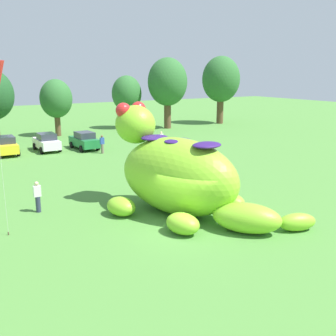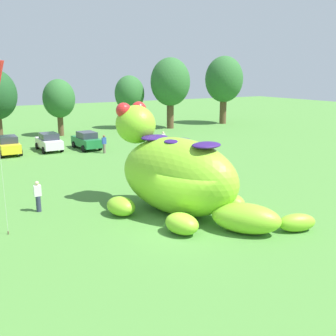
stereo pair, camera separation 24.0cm
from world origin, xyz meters
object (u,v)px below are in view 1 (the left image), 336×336
(spectator_mid_field, at_px, (161,140))
(car_green, at_px, (84,140))
(car_yellow, at_px, (6,145))
(car_white, at_px, (47,142))
(giant_inflatable_creature, at_px, (178,175))
(spectator_near_inflatable, at_px, (38,197))
(spectator_by_cars, at_px, (102,144))

(spectator_mid_field, bearing_deg, car_green, 150.95)
(car_yellow, distance_m, car_white, 3.70)
(car_yellow, bearing_deg, car_green, -8.86)
(giant_inflatable_creature, distance_m, car_yellow, 21.81)
(giant_inflatable_creature, relative_size, car_yellow, 2.47)
(car_green, bearing_deg, car_white, 162.65)
(giant_inflatable_creature, bearing_deg, car_green, 84.88)
(car_yellow, distance_m, spectator_near_inflatable, 17.20)
(car_yellow, height_order, spectator_by_cars, car_yellow)
(giant_inflatable_creature, relative_size, spectator_near_inflatable, 5.94)
(giant_inflatable_creature, relative_size, car_green, 2.42)
(car_green, distance_m, spectator_by_cars, 2.93)
(giant_inflatable_creature, relative_size, spectator_mid_field, 5.94)
(car_green, bearing_deg, car_yellow, 171.14)
(car_white, bearing_deg, spectator_near_inflatable, -105.74)
(car_yellow, bearing_deg, spectator_near_inflatable, -93.76)
(car_yellow, height_order, spectator_mid_field, car_yellow)
(spectator_mid_field, xyz_separation_m, spectator_by_cars, (-5.88, 0.82, 0.00))
(giant_inflatable_creature, xyz_separation_m, car_green, (1.79, 20.01, -1.24))
(car_yellow, height_order, spectator_near_inflatable, car_yellow)
(car_green, relative_size, spectator_by_cars, 2.45)
(car_white, bearing_deg, giant_inflatable_creature, -85.62)
(car_white, height_order, car_green, same)
(spectator_near_inflatable, bearing_deg, car_white, 74.26)
(spectator_near_inflatable, bearing_deg, car_yellow, 86.24)
(car_yellow, relative_size, car_white, 1.00)
(spectator_near_inflatable, height_order, spectator_by_cars, same)
(car_white, xyz_separation_m, spectator_by_cars, (4.13, -3.91, -0.01))
(car_white, relative_size, car_green, 0.99)
(giant_inflatable_creature, bearing_deg, car_white, 94.38)
(car_green, relative_size, spectator_near_inflatable, 2.45)
(giant_inflatable_creature, height_order, car_green, giant_inflatable_creature)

